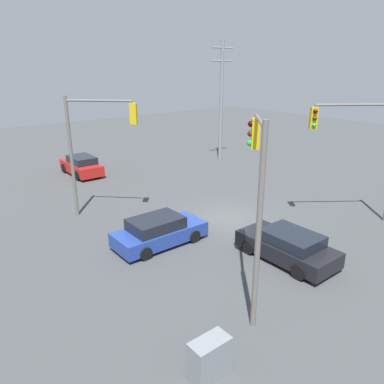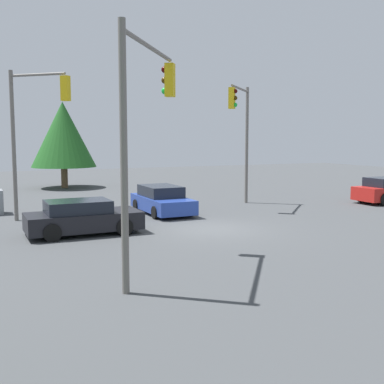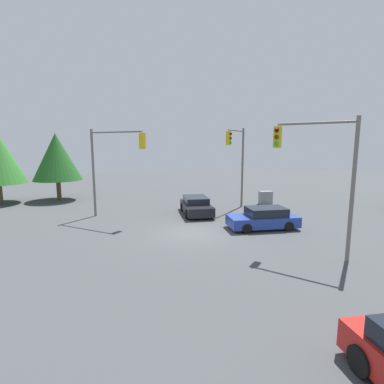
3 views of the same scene
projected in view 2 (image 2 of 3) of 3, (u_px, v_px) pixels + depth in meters
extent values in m
plane|color=#424447|center=(210.00, 229.00, 19.80)|extent=(80.00, 80.00, 0.00)
cube|color=#233D93|center=(162.00, 204.00, 23.80)|extent=(4.41, 1.86, 0.67)
cube|color=black|center=(161.00, 191.00, 23.93)|extent=(2.42, 1.64, 0.53)
cylinder|color=black|center=(190.00, 210.00, 22.96)|extent=(0.60, 0.22, 0.60)
cylinder|color=black|center=(155.00, 213.00, 22.22)|extent=(0.60, 0.22, 0.60)
cylinder|color=black|center=(168.00, 203.00, 25.42)|extent=(0.60, 0.22, 0.60)
cylinder|color=black|center=(137.00, 205.00, 24.67)|extent=(0.60, 0.22, 0.60)
cylinder|color=black|center=(362.00, 196.00, 28.06)|extent=(0.22, 0.71, 0.71)
cylinder|color=black|center=(384.00, 199.00, 26.53)|extent=(0.22, 0.71, 0.71)
cube|color=black|center=(84.00, 221.00, 18.71)|extent=(1.95, 4.36, 0.68)
cube|color=black|center=(78.00, 207.00, 18.55)|extent=(1.71, 2.40, 0.48)
cylinder|color=black|center=(111.00, 220.00, 20.13)|extent=(0.22, 0.66, 0.66)
cylinder|color=black|center=(124.00, 227.00, 18.47)|extent=(0.22, 0.66, 0.66)
cylinder|color=black|center=(45.00, 224.00, 18.99)|extent=(0.22, 0.66, 0.66)
cylinder|color=black|center=(52.00, 233.00, 17.33)|extent=(0.22, 0.66, 0.66)
cylinder|color=slate|center=(124.00, 160.00, 11.26)|extent=(0.18, 0.18, 6.45)
cylinder|color=slate|center=(150.00, 47.00, 13.12)|extent=(3.69, 2.77, 0.12)
cube|color=gold|center=(170.00, 80.00, 15.38)|extent=(0.44, 0.43, 1.05)
sphere|color=#360503|center=(165.00, 70.00, 15.37)|extent=(0.22, 0.22, 0.22)
sphere|color=#392605|center=(165.00, 80.00, 15.41)|extent=(0.22, 0.22, 0.22)
sphere|color=green|center=(165.00, 91.00, 15.45)|extent=(0.22, 0.22, 0.22)
cylinder|color=slate|center=(247.00, 146.00, 27.46)|extent=(0.18, 0.18, 6.58)
cylinder|color=slate|center=(240.00, 89.00, 25.47)|extent=(2.60, 2.53, 0.12)
cube|color=gold|center=(232.00, 98.00, 23.89)|extent=(0.44, 0.44, 1.05)
sphere|color=#360503|center=(235.00, 91.00, 23.80)|extent=(0.22, 0.22, 0.22)
sphere|color=#392605|center=(235.00, 98.00, 23.83)|extent=(0.22, 0.22, 0.22)
sphere|color=green|center=(235.00, 105.00, 23.87)|extent=(0.22, 0.22, 0.22)
cylinder|color=slate|center=(14.00, 147.00, 21.45)|extent=(0.18, 0.18, 6.69)
cylinder|color=slate|center=(37.00, 75.00, 20.68)|extent=(1.96, 2.09, 0.12)
cube|color=gold|center=(65.00, 88.00, 20.33)|extent=(0.44, 0.44, 1.05)
sphere|color=#360503|center=(67.00, 81.00, 20.46)|extent=(0.22, 0.22, 0.22)
sphere|color=#392605|center=(68.00, 89.00, 20.49)|extent=(0.22, 0.22, 0.22)
sphere|color=green|center=(68.00, 97.00, 20.53)|extent=(0.22, 0.22, 0.22)
cylinder|color=brown|center=(64.00, 177.00, 36.12)|extent=(0.49, 0.49, 1.57)
cone|color=#1E561E|center=(63.00, 134.00, 35.76)|extent=(4.78, 4.78, 4.85)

